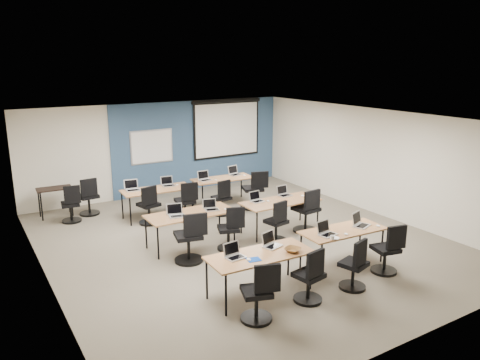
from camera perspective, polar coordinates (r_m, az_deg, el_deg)
floor at (r=10.44m, az=0.14°, el=-7.39°), size 8.00×9.00×0.02m
ceiling at (r=9.76m, az=0.15°, el=7.48°), size 8.00×9.00×0.02m
wall_back at (r=13.95m, az=-9.64°, el=3.79°), size 8.00×0.04×2.70m
wall_front at (r=6.81m, az=20.70°, el=-8.39°), size 8.00×0.04×2.70m
wall_left at (r=8.69m, az=-22.96°, el=-3.69°), size 0.04×9.00×2.70m
wall_right at (r=12.53m, az=15.91°, el=2.23°), size 0.04×9.00×2.70m
blue_accent_panel at (r=14.43m, az=-4.99°, el=4.29°), size 5.50×0.04×2.70m
whiteboard at (r=13.76m, az=-10.70°, el=4.01°), size 1.28×0.03×0.98m
projector_screen at (r=14.74m, az=-1.60°, el=6.66°), size 2.40×0.10×1.82m
training_table_front_left at (r=7.94m, az=2.47°, el=-9.31°), size 1.82×0.76×0.73m
training_table_front_right at (r=9.22m, az=12.44°, el=-6.22°), size 1.69×0.70×0.73m
training_table_mid_left at (r=10.02m, az=-6.05°, el=-4.24°), size 1.89×0.79×0.73m
training_table_mid_right at (r=10.84m, az=4.95°, el=-2.76°), size 1.85×0.77×0.73m
training_table_back_left at (r=11.96m, az=-10.06°, el=-1.29°), size 1.76×0.73×0.73m
training_table_back_right at (r=12.85m, az=-2.11°, el=0.00°), size 1.67×0.70×0.73m
laptop_0 at (r=7.78m, az=-0.74°, el=-8.98°), size 0.31×0.26×0.24m
mouse_0 at (r=7.69m, az=1.08°, el=-9.66°), size 0.07×0.10×0.04m
task_chair_0 at (r=7.30m, az=2.36°, el=-14.08°), size 0.51×0.49×0.98m
laptop_1 at (r=8.24m, az=3.81°, el=-7.64°), size 0.32×0.27×0.24m
mouse_1 at (r=8.25m, az=6.20°, el=-8.04°), size 0.06×0.09×0.03m
task_chair_1 at (r=7.89m, az=8.54°, el=-11.97°), size 0.48×0.48×0.96m
laptop_2 at (r=8.88m, az=10.47°, el=-6.17°), size 0.32×0.28×0.25m
mouse_2 at (r=8.96m, az=12.81°, el=-6.45°), size 0.09×0.11×0.03m
task_chair_2 at (r=8.44m, az=13.83°, el=-10.44°), size 0.48×0.47×0.95m
laptop_3 at (r=9.48m, az=14.41°, el=-5.04°), size 0.34×0.29×0.26m
mouse_3 at (r=9.55m, az=16.49°, el=-5.38°), size 0.08×0.11×0.04m
task_chair_3 at (r=9.21m, az=17.57°, el=-8.49°), size 0.49×0.49×0.97m
laptop_4 at (r=9.82m, az=-7.79°, el=-4.03°), size 0.33×0.28×0.25m
mouse_4 at (r=9.70m, az=-5.83°, el=-4.54°), size 0.07×0.10×0.03m
task_chair_4 at (r=9.28m, az=-6.09°, el=-7.45°), size 0.57×0.57×1.05m
laptop_5 at (r=10.16m, az=-3.56°, el=-3.32°), size 0.30×0.25×0.23m
mouse_5 at (r=10.16m, az=-1.78°, el=-3.57°), size 0.07×0.10×0.03m
task_chair_5 at (r=9.82m, az=-1.19°, el=-6.36°), size 0.50×0.48×0.96m
laptop_6 at (r=10.73m, az=2.02°, el=-2.33°), size 0.30×0.25×0.23m
mouse_6 at (r=10.75m, az=3.44°, el=-2.58°), size 0.08×0.11×0.03m
task_chair_6 at (r=10.27m, az=4.54°, el=-5.48°), size 0.47×0.47×0.96m
laptop_7 at (r=11.23m, az=5.38°, el=-1.61°), size 0.31×0.26×0.23m
mouse_7 at (r=11.24m, az=7.61°, el=-1.91°), size 0.06×0.10×0.03m
task_chair_7 at (r=10.90m, az=8.19°, el=-4.14°), size 0.57×0.57×1.05m
laptop_8 at (r=11.94m, az=-13.00°, el=-0.92°), size 0.34×0.29×0.26m
mouse_8 at (r=11.79m, az=-11.46°, el=-1.31°), size 0.07×0.09×0.03m
task_chair_8 at (r=11.52m, az=-11.03°, el=-3.39°), size 0.50×0.50×0.98m
laptop_9 at (r=12.19m, az=-8.78°, el=-0.43°), size 0.31×0.27×0.24m
mouse_9 at (r=12.22m, az=-7.69°, el=-0.58°), size 0.07×0.10×0.03m
task_chair_9 at (r=11.64m, az=-6.57°, el=-2.99°), size 0.52×0.52×1.00m
laptop_10 at (r=12.63m, az=-4.33°, el=0.25°), size 0.33×0.28×0.25m
mouse_10 at (r=12.62m, az=-2.97°, el=0.01°), size 0.06×0.09×0.03m
task_chair_10 at (r=11.99m, az=-2.18°, el=-2.52°), size 0.46×0.46×0.95m
laptop_11 at (r=13.20m, az=-0.68°, el=0.91°), size 0.33×0.28×0.25m
mouse_11 at (r=13.09m, az=0.53°, el=0.57°), size 0.07×0.10×0.04m
task_chair_11 at (r=12.49m, az=1.76°, el=-1.58°), size 0.59×0.57×1.05m
blue_mousepad at (r=7.71m, az=1.69°, el=-9.67°), size 0.25×0.22×0.01m
snack_bowl at (r=8.05m, az=6.44°, el=-8.41°), size 0.43×0.43×0.08m
snack_plate at (r=8.75m, az=11.44°, el=-6.93°), size 0.18×0.18×0.01m
coffee_cup at (r=8.64m, az=11.19°, el=-6.94°), size 0.08×0.08×0.06m
utility_table at (r=12.71m, az=-21.69°, el=-1.36°), size 0.84×0.47×0.75m
spare_chair_a at (r=12.59m, az=-17.93°, el=-2.30°), size 0.51×0.51×0.99m
spare_chair_b at (r=12.17m, az=-19.87°, el=-3.11°), size 0.47×0.47×0.96m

